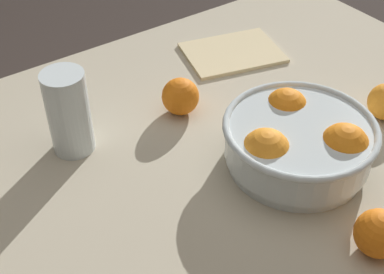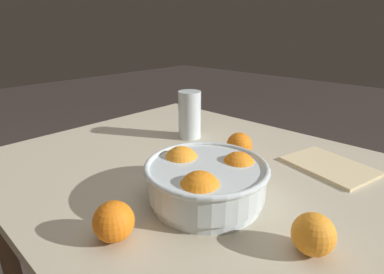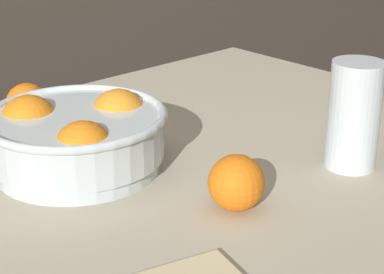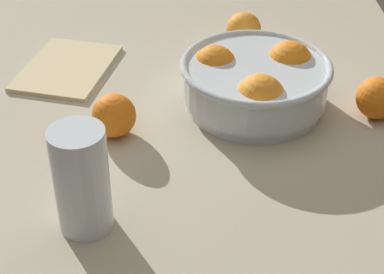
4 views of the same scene
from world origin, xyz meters
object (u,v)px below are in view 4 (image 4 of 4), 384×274
(fruit_bowl, at_px, (255,82))
(orange_loose_aside, at_px, (114,115))
(juice_glass, at_px, (82,185))
(orange_loose_near_bowl, at_px, (377,98))
(orange_loose_front, at_px, (244,30))

(fruit_bowl, distance_m, orange_loose_aside, 0.24)
(fruit_bowl, distance_m, juice_glass, 0.38)
(juice_glass, distance_m, orange_loose_near_bowl, 0.52)
(fruit_bowl, xyz_separation_m, orange_loose_front, (-0.22, 0.00, -0.01))
(orange_loose_near_bowl, bearing_deg, orange_loose_aside, -84.28)
(juice_glass, height_order, orange_loose_aside, juice_glass)
(fruit_bowl, distance_m, orange_loose_front, 0.22)
(fruit_bowl, height_order, orange_loose_front, fruit_bowl)
(juice_glass, xyz_separation_m, orange_loose_near_bowl, (-0.25, 0.45, -0.03))
(juice_glass, height_order, orange_loose_front, juice_glass)
(orange_loose_near_bowl, xyz_separation_m, orange_loose_aside, (0.04, -0.43, 0.00))
(juice_glass, xyz_separation_m, orange_loose_front, (-0.51, 0.25, -0.03))
(orange_loose_front, relative_size, orange_loose_aside, 0.98)
(fruit_bowl, relative_size, orange_loose_near_bowl, 3.60)
(fruit_bowl, relative_size, juice_glass, 1.66)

